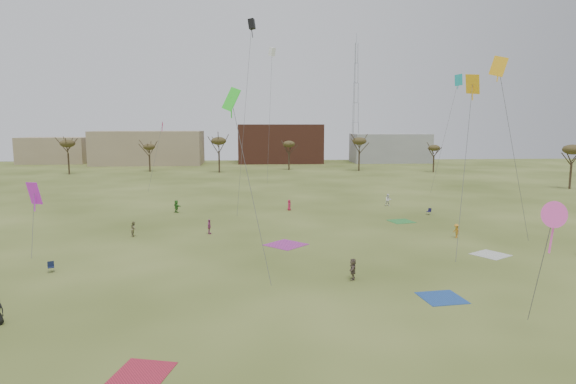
{
  "coord_description": "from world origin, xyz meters",
  "views": [
    {
      "loc": [
        -3.31,
        -35.22,
        12.1
      ],
      "look_at": [
        0.0,
        12.0,
        5.5
      ],
      "focal_mm": 30.48,
      "sensor_mm": 36.0,
      "label": 1
    }
  ],
  "objects": [
    {
      "name": "spectator_fore_c",
      "position": [
        4.35,
        1.35,
        0.84
      ],
      "size": [
        0.83,
        1.64,
        1.69
      ],
      "primitive_type": "imported",
      "rotation": [
        0.0,
        0.0,
        4.49
      ],
      "color": "brown",
      "rests_on": "ground"
    },
    {
      "name": "tree_line",
      "position": [
        -2.85,
        79.12,
        7.09
      ],
      "size": [
        117.44,
        49.32,
        8.91
      ],
      "color": "#3A2B1E",
      "rests_on": "ground"
    },
    {
      "name": "camp_chair_right",
      "position": [
        20.11,
        27.95,
        0.26
      ],
      "size": [
        0.73,
        0.71,
        0.87
      ],
      "rotation": [
        0.0,
        0.0,
        5.26
      ],
      "color": "#161438",
      "rests_on": "ground"
    },
    {
      "name": "blanket_plum",
      "position": [
        -0.17,
        12.8,
        0.0
      ],
      "size": [
        4.84,
        4.84,
        0.03
      ],
      "primitive_type": "cube",
      "rotation": [
        0.0,
        0.0,
        0.79
      ],
      "color": "#A1318E",
      "rests_on": "ground"
    },
    {
      "name": "flyer_mid_b",
      "position": [
        18.27,
        14.6,
        0.76
      ],
      "size": [
        0.74,
        1.07,
        1.51
      ],
      "primitive_type": "imported",
      "rotation": [
        0.0,
        0.0,
        4.9
      ],
      "color": "orange",
      "rests_on": "ground"
    },
    {
      "name": "kites_aloft",
      "position": [
        -0.85,
        34.49,
        19.69
      ],
      "size": [
        56.8,
        71.74,
        25.7
      ],
      "color": "#BE23CA",
      "rests_on": "ground"
    },
    {
      "name": "building_brick",
      "position": [
        5.0,
        120.0,
        6.0
      ],
      "size": [
        26.0,
        16.0,
        12.0
      ],
      "primitive_type": "cube",
      "color": "brown",
      "rests_on": "ground"
    },
    {
      "name": "building_tan_west",
      "position": [
        -65.0,
        122.0,
        4.0
      ],
      "size": [
        20.0,
        12.0,
        8.0
      ],
      "primitive_type": "cube",
      "color": "#937F60",
      "rests_on": "ground"
    },
    {
      "name": "spectator_mid_e",
      "position": [
        16.62,
        35.45,
        0.89
      ],
      "size": [
        0.93,
        0.76,
        1.79
      ],
      "primitive_type": "imported",
      "rotation": [
        0.0,
        0.0,
        6.18
      ],
      "color": "white",
      "rests_on": "ground"
    },
    {
      "name": "spectator_fore_b",
      "position": [
        -16.38,
        17.72,
        0.82
      ],
      "size": [
        0.66,
        0.82,
        1.63
      ],
      "primitive_type": "imported",
      "rotation": [
        0.0,
        0.0,
        1.62
      ],
      "color": "#837B53",
      "rests_on": "ground"
    },
    {
      "name": "blanket_olive",
      "position": [
        15.03,
        23.72,
        0.0
      ],
      "size": [
        3.38,
        3.38,
        0.03
      ],
      "primitive_type": "cube",
      "rotation": [
        0.0,
        0.0,
        0.23
      ],
      "color": "#308538",
      "rests_on": "ground"
    },
    {
      "name": "blanket_cream",
      "position": [
        18.67,
        7.64,
        0.0
      ],
      "size": [
        3.85,
        3.85,
        0.03
      ],
      "primitive_type": "cube",
      "rotation": [
        0.0,
        0.0,
        0.56
      ],
      "color": "beige",
      "rests_on": "ground"
    },
    {
      "name": "blanket_red",
      "position": [
        -8.85,
        -12.32,
        0.0
      ],
      "size": [
        3.14,
        3.14,
        0.03
      ],
      "primitive_type": "cube",
      "rotation": [
        0.0,
        0.0,
        2.9
      ],
      "color": "#AC2237",
      "rests_on": "ground"
    },
    {
      "name": "blanket_blue",
      "position": [
        9.75,
        -3.19,
        0.0
      ],
      "size": [
        3.15,
        3.15,
        0.03
      ],
      "primitive_type": "cube",
      "rotation": [
        0.0,
        0.0,
        0.12
      ],
      "color": "#224B96",
      "rests_on": "ground"
    },
    {
      "name": "spectator_mid_d",
      "position": [
        -8.32,
        18.3,
        0.82
      ],
      "size": [
        0.55,
        1.01,
        1.65
      ],
      "primitive_type": "imported",
      "rotation": [
        0.0,
        0.0,
        1.42
      ],
      "color": "#A3447D",
      "rests_on": "ground"
    },
    {
      "name": "radio_tower",
      "position": [
        30.0,
        125.0,
        19.21
      ],
      "size": [
        1.51,
        1.72,
        41.0
      ],
      "color": "#9EA3A8",
      "rests_on": "ground"
    },
    {
      "name": "flyer_far_b",
      "position": [
        1.61,
        32.64,
        0.76
      ],
      "size": [
        0.74,
        0.87,
        1.52
      ],
      "primitive_type": "imported",
      "rotation": [
        0.0,
        0.0,
        1.16
      ],
      "color": "#C5214C",
      "rests_on": "ground"
    },
    {
      "name": "building_grey",
      "position": [
        40.0,
        118.0,
        4.5
      ],
      "size": [
        24.0,
        12.0,
        9.0
      ],
      "primitive_type": "cube",
      "color": "gray",
      "rests_on": "ground"
    },
    {
      "name": "ground",
      "position": [
        0.0,
        0.0,
        0.0
      ],
      "size": [
        260.0,
        260.0,
        0.0
      ],
      "primitive_type": "plane",
      "color": "#3A4816",
      "rests_on": "ground"
    },
    {
      "name": "building_tan",
      "position": [
        -35.0,
        115.0,
        5.0
      ],
      "size": [
        32.0,
        14.0,
        10.0
      ],
      "primitive_type": "cube",
      "color": "#937F60",
      "rests_on": "ground"
    },
    {
      "name": "flyer_far_a",
      "position": [
        -14.01,
        31.94,
        0.86
      ],
      "size": [
        1.4,
        1.57,
        1.73
      ],
      "primitive_type": "imported",
      "rotation": [
        0.0,
        0.0,
        2.24
      ],
      "color": "#357A28",
      "rests_on": "ground"
    },
    {
      "name": "camp_chair_left",
      "position": [
        -20.07,
        4.97,
        0.26
      ],
      "size": [
        0.67,
        0.7,
        0.87
      ],
      "rotation": [
        0.0,
        0.0,
        0.4
      ],
      "color": "#131B35",
      "rests_on": "ground"
    }
  ]
}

